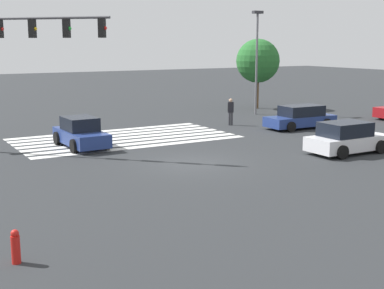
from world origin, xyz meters
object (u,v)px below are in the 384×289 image
at_px(tree_corner_a, 258,61).
at_px(fire_hydrant, 16,247).
at_px(car_2, 301,117).
at_px(traffic_signal_mast, 13,47).
at_px(car_5, 81,133).
at_px(pedestrian, 231,110).
at_px(car_3, 347,138).
at_px(street_light_pole_a, 257,53).

bearing_deg(tree_corner_a, fire_hydrant, 42.59).
bearing_deg(car_2, fire_hydrant, 33.56).
xyz_separation_m(traffic_signal_mast, car_2, (-17.14, 0.98, -4.42)).
bearing_deg(traffic_signal_mast, car_5, 45.48).
height_order(car_2, pedestrian, pedestrian).
relative_size(car_2, fire_hydrant, 5.39).
relative_size(traffic_signal_mast, fire_hydrant, 7.74).
bearing_deg(pedestrian, car_3, 41.58).
relative_size(pedestrian, street_light_pole_a, 0.23).
relative_size(car_5, fire_hydrant, 4.88).
height_order(car_2, fire_hydrant, car_2).
relative_size(car_2, car_5, 1.11).
xyz_separation_m(traffic_signal_mast, tree_corner_a, (-21.12, -8.76, -1.23)).
bearing_deg(fire_hydrant, car_2, -148.23).
distance_m(traffic_signal_mast, car_3, 16.55).
bearing_deg(car_2, car_3, 66.38).
relative_size(car_5, street_light_pole_a, 0.55).
xyz_separation_m(car_5, tree_corner_a, (-17.97, -8.73, 3.16)).
xyz_separation_m(car_5, pedestrian, (-10.90, -2.26, 0.27)).
bearing_deg(pedestrian, fire_hydrant, -4.31).
bearing_deg(car_5, street_light_pole_a, 108.97).
height_order(pedestrian, tree_corner_a, tree_corner_a).
relative_size(traffic_signal_mast, car_3, 1.61).
distance_m(car_2, street_light_pole_a, 8.03).
relative_size(car_3, street_light_pole_a, 0.55).
distance_m(street_light_pole_a, fire_hydrant, 29.53).
height_order(traffic_signal_mast, car_2, traffic_signal_mast).
height_order(car_3, street_light_pole_a, street_light_pole_a).
xyz_separation_m(car_2, street_light_pole_a, (-1.64, -6.82, 3.90)).
xyz_separation_m(car_3, fire_hydrant, (16.91, 5.49, -0.30)).
bearing_deg(pedestrian, tree_corner_a, 175.51).
bearing_deg(street_light_pole_a, car_3, 70.24).
distance_m(traffic_signal_mast, pedestrian, 14.82).
bearing_deg(car_2, pedestrian, -44.82).
bearing_deg(traffic_signal_mast, street_light_pole_a, 62.30).
height_order(car_5, tree_corner_a, tree_corner_a).
relative_size(tree_corner_a, fire_hydrant, 6.56).
distance_m(car_3, fire_hydrant, 17.78).
bearing_deg(car_3, pedestrian, 88.76).
relative_size(traffic_signal_mast, tree_corner_a, 1.18).
bearing_deg(tree_corner_a, street_light_pole_a, 51.17).
bearing_deg(tree_corner_a, car_2, 67.76).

